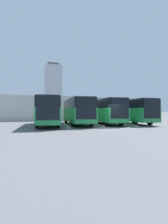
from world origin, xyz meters
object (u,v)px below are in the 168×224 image
bus_1 (104,111)px  bus_3 (47,111)px  bus_2 (77,111)px  bus_0 (130,111)px

bus_1 → bus_3: (7.84, 0.44, 0.00)m
bus_1 → bus_2: size_ratio=1.00×
bus_2 → bus_3: bearing=13.9°
bus_1 → bus_0: bearing=-180.0°
bus_0 → bus_2: same height
bus_0 → bus_3: size_ratio=1.00×
bus_1 → bus_2: same height
bus_1 → bus_3: size_ratio=1.00×
bus_3 → bus_2: bearing=-166.1°
bus_0 → bus_1: 3.96m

